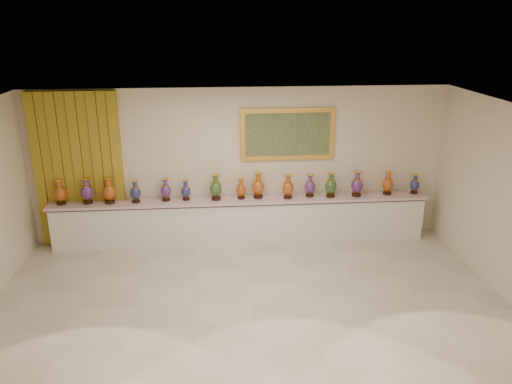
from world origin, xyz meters
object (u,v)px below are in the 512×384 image
vase_2 (109,192)px  vase_1 (87,192)px  counter (241,221)px  vase_0 (60,193)px

vase_2 → vase_1: bearing=176.1°
counter → vase_0: bearing=-179.6°
counter → vase_2: vase_2 is taller
vase_1 → vase_0: bearing=-178.5°
vase_0 → vase_2: size_ratio=0.96×
counter → vase_0: vase_0 is taller
vase_0 → vase_1: (0.49, 0.01, 0.01)m
vase_0 → vase_1: size_ratio=0.97×
counter → vase_2: (-2.47, -0.04, 0.69)m
vase_0 → vase_2: 0.90m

